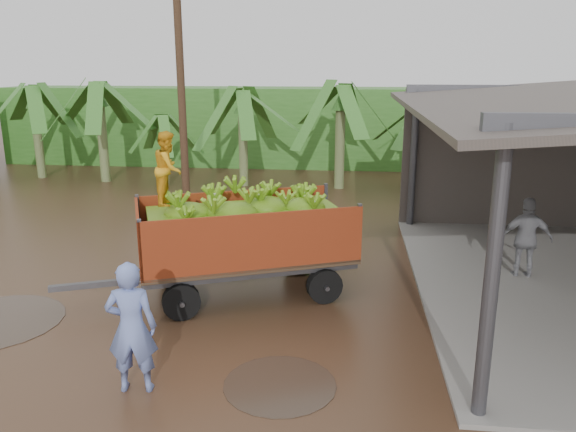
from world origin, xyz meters
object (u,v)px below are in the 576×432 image
Objects in this scene: man_blue at (132,327)px; man_grey at (526,239)px; utility_pole at (181,86)px; banana_trailer at (244,234)px.

man_grey is at bearing -151.69° from man_blue.
utility_pole is (-2.13, 10.07, 3.00)m from man_blue.
man_grey is at bearing -28.01° from utility_pole.
man_blue is 0.25× the size of utility_pole.
utility_pole is at bearing 93.97° from banana_trailer.
man_grey is (6.99, 5.22, -0.06)m from man_blue.
utility_pole reaches higher than man_blue.
man_blue is 8.72m from man_grey.
man_grey is at bearing -8.10° from banana_trailer.
man_blue reaches higher than man_grey.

